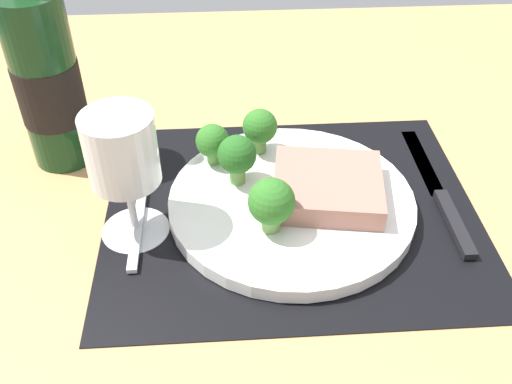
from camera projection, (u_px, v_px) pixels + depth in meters
The scene contains 12 objects.
ground_plane at pixel (290, 220), 63.79cm from camera, with size 140.00×110.00×3.00cm, color tan.
placemat at pixel (291, 209), 62.73cm from camera, with size 40.19×33.29×0.30cm, color black.
plate at pixel (291, 203), 62.12cm from camera, with size 26.50×26.50×1.60cm, color white.
steak at pixel (328, 187), 60.92cm from camera, with size 11.45×10.58×2.52cm, color #9E6B5B.
broccoli_center at pixel (260, 127), 65.90cm from camera, with size 4.04×4.04×5.52cm.
broccoli_front_edge at pixel (237, 156), 61.41cm from camera, with size 4.24×4.24×5.82cm.
broccoli_near_fork at pixel (271, 203), 55.65cm from camera, with size 4.68×4.68×5.93cm.
broccoli_back_left at pixel (213, 142), 64.55cm from camera, with size 3.84×3.84×4.90cm.
fork at pixel (141, 204), 62.75cm from camera, with size 2.40×19.20×0.50cm.
knife at pixel (441, 196), 63.68cm from camera, with size 1.80×23.00×0.80cm.
wine_bottle at pixel (47, 80), 63.79cm from camera, with size 7.37×7.37×30.30cm.
wine_glass at pixel (122, 157), 54.15cm from camera, with size 7.09×7.09×14.17cm.
Camera 1 is at (-6.85, -46.55, 41.85)cm, focal length 40.25 mm.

